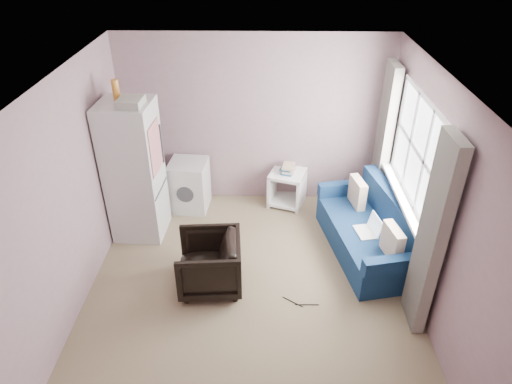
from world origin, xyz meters
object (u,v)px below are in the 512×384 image
at_px(armchair, 209,261).
at_px(washing_machine, 189,184).
at_px(side_table, 287,186).
at_px(fridge, 134,171).
at_px(sofa, 371,233).

distance_m(armchair, washing_machine, 1.75).
bearing_deg(armchair, side_table, 147.35).
relative_size(fridge, sofa, 1.12).
height_order(fridge, washing_machine, fridge).
xyz_separation_m(side_table, sofa, (1.03, -1.13, -0.02)).
relative_size(armchair, washing_machine, 0.98).
height_order(washing_machine, side_table, washing_machine).
distance_m(armchair, side_table, 2.06).
relative_size(fridge, side_table, 3.20).
height_order(armchair, sofa, sofa).
distance_m(fridge, washing_machine, 1.01).
bearing_deg(sofa, fridge, 161.27).
bearing_deg(sofa, armchair, -172.69).
xyz_separation_m(fridge, sofa, (3.06, -0.39, -0.66)).
height_order(armchair, washing_machine, washing_machine).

